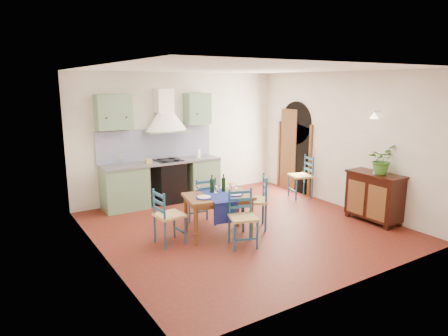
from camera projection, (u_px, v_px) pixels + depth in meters
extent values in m
plane|color=#4A170F|center=(243.00, 227.00, 7.27)|extent=(5.00, 5.00, 0.00)
cube|color=white|center=(180.00, 136.00, 9.04)|extent=(5.00, 0.04, 2.80)
cube|color=slate|center=(125.00, 188.00, 8.23)|extent=(0.90, 0.60, 0.88)
cube|color=slate|center=(201.00, 177.00, 9.17)|extent=(0.70, 0.60, 0.88)
cube|color=black|center=(169.00, 182.00, 8.75)|extent=(0.60, 0.58, 0.88)
cube|color=slate|center=(162.00, 162.00, 8.58)|extent=(2.60, 0.64, 0.04)
cube|color=silver|center=(124.00, 167.00, 8.14)|extent=(0.45, 0.40, 0.03)
cylinder|color=silver|center=(120.00, 158.00, 8.25)|extent=(0.02, 0.02, 0.26)
cube|color=black|center=(168.00, 160.00, 8.65)|extent=(0.55, 0.48, 0.02)
cube|color=black|center=(162.00, 200.00, 8.80)|extent=(2.60, 0.50, 0.08)
cube|color=#0A125E|center=(156.00, 144.00, 8.73)|extent=(2.65, 0.05, 0.68)
cube|color=slate|center=(114.00, 112.00, 7.96)|extent=(0.70, 0.34, 0.70)
cube|color=slate|center=(197.00, 109.00, 8.95)|extent=(0.55, 0.34, 0.70)
cone|color=white|center=(166.00, 122.00, 8.53)|extent=(0.96, 0.96, 0.40)
cube|color=white|center=(164.00, 101.00, 8.51)|extent=(0.36, 0.30, 0.50)
cube|color=white|center=(342.00, 140.00, 8.28)|extent=(0.04, 5.00, 2.80)
cube|color=black|center=(295.00, 157.00, 9.55)|extent=(0.03, 1.00, 1.65)
cylinder|color=black|center=(296.00, 123.00, 9.38)|extent=(0.03, 1.00, 1.00)
cube|color=brown|center=(310.00, 161.00, 9.09)|extent=(0.06, 0.06, 1.65)
cube|color=brown|center=(279.00, 154.00, 9.98)|extent=(0.06, 0.06, 1.65)
cube|color=brown|center=(288.00, 150.00, 9.69)|extent=(0.04, 0.55, 1.96)
cylinder|color=silver|center=(378.00, 111.00, 7.40)|extent=(0.15, 0.04, 0.04)
cone|color=#FFEDC6|center=(374.00, 115.00, 7.37)|extent=(0.16, 0.16, 0.12)
cube|color=white|center=(99.00, 167.00, 5.67)|extent=(0.04, 5.00, 2.80)
cube|color=white|center=(244.00, 69.00, 6.68)|extent=(5.00, 5.00, 0.01)
cube|color=brown|center=(218.00, 197.00, 6.77)|extent=(1.24, 0.95, 0.05)
cube|color=brown|center=(218.00, 200.00, 6.78)|extent=(1.11, 0.82, 0.08)
cylinder|color=brown|center=(196.00, 226.00, 6.40)|extent=(0.06, 0.06, 0.65)
cylinder|color=brown|center=(186.00, 214.00, 6.95)|extent=(0.06, 0.06, 0.65)
cylinder|color=brown|center=(251.00, 219.00, 6.73)|extent=(0.06, 0.06, 0.65)
cylinder|color=brown|center=(238.00, 208.00, 7.29)|extent=(0.06, 0.06, 0.65)
cube|color=navy|center=(219.00, 196.00, 6.72)|extent=(0.58, 0.90, 0.01)
cube|color=navy|center=(226.00, 212.00, 6.45)|extent=(0.41, 0.10, 0.38)
cylinder|color=navy|center=(204.00, 198.00, 6.58)|extent=(0.28, 0.28, 0.01)
cylinder|color=white|center=(204.00, 197.00, 6.58)|extent=(0.22, 0.22, 0.01)
cylinder|color=navy|center=(235.00, 194.00, 6.77)|extent=(0.28, 0.28, 0.01)
cylinder|color=white|center=(235.00, 194.00, 6.77)|extent=(0.22, 0.22, 0.01)
cylinder|color=black|center=(212.00, 184.00, 6.88)|extent=(0.07, 0.07, 0.32)
cylinder|color=black|center=(224.00, 183.00, 6.95)|extent=(0.07, 0.07, 0.32)
cylinder|color=white|center=(230.00, 189.00, 6.97)|extent=(0.05, 0.05, 0.10)
sphere|color=yellow|center=(230.00, 184.00, 6.95)|extent=(0.10, 0.10, 0.10)
cylinder|color=navy|center=(235.00, 237.00, 6.16)|extent=(0.04, 0.04, 0.46)
cylinder|color=navy|center=(229.00, 216.00, 6.46)|extent=(0.04, 0.04, 0.90)
cylinder|color=navy|center=(257.00, 235.00, 6.25)|extent=(0.04, 0.04, 0.46)
cylinder|color=navy|center=(251.00, 215.00, 6.54)|extent=(0.04, 0.04, 0.90)
cube|color=tan|center=(243.00, 218.00, 6.33)|extent=(0.53, 0.53, 0.04)
cube|color=navy|center=(240.00, 207.00, 6.47)|extent=(0.37, 0.15, 0.05)
cube|color=navy|center=(240.00, 200.00, 6.45)|extent=(0.37, 0.15, 0.05)
cube|color=navy|center=(240.00, 192.00, 6.42)|extent=(0.37, 0.15, 0.05)
cube|color=navy|center=(246.00, 239.00, 6.22)|extent=(0.35, 0.14, 0.03)
cylinder|color=navy|center=(207.00, 208.00, 7.60)|extent=(0.04, 0.04, 0.47)
cylinder|color=navy|center=(215.00, 202.00, 7.24)|extent=(0.04, 0.04, 0.91)
cylinder|color=navy|center=(189.00, 211.00, 7.44)|extent=(0.04, 0.04, 0.47)
cylinder|color=navy|center=(197.00, 205.00, 7.07)|extent=(0.04, 0.04, 0.91)
cube|color=tan|center=(202.00, 199.00, 7.31)|extent=(0.46, 0.46, 0.04)
cube|color=navy|center=(206.00, 195.00, 7.12)|extent=(0.39, 0.06, 0.05)
cube|color=navy|center=(206.00, 189.00, 7.10)|extent=(0.39, 0.06, 0.05)
cube|color=navy|center=(206.00, 182.00, 7.07)|extent=(0.39, 0.06, 0.05)
cube|color=navy|center=(198.00, 212.00, 7.53)|extent=(0.37, 0.06, 0.03)
cylinder|color=navy|center=(185.00, 231.00, 6.45)|extent=(0.04, 0.04, 0.47)
cylinder|color=navy|center=(165.00, 222.00, 6.19)|extent=(0.04, 0.04, 0.91)
cylinder|color=navy|center=(174.00, 224.00, 6.73)|extent=(0.04, 0.04, 0.47)
cylinder|color=navy|center=(154.00, 216.00, 6.48)|extent=(0.04, 0.04, 0.91)
cube|color=tan|center=(170.00, 215.00, 6.43)|extent=(0.45, 0.45, 0.04)
cube|color=navy|center=(159.00, 210.00, 6.30)|extent=(0.05, 0.39, 0.05)
cube|color=navy|center=(159.00, 202.00, 6.28)|extent=(0.05, 0.39, 0.05)
cube|color=navy|center=(159.00, 195.00, 6.25)|extent=(0.05, 0.39, 0.05)
cube|color=navy|center=(180.00, 230.00, 6.60)|extent=(0.05, 0.37, 0.03)
cylinder|color=navy|center=(242.00, 211.00, 7.37)|extent=(0.04, 0.04, 0.50)
cylinder|color=navy|center=(263.00, 199.00, 7.32)|extent=(0.04, 0.04, 0.98)
cylinder|color=navy|center=(243.00, 218.00, 6.98)|extent=(0.04, 0.04, 0.50)
cylinder|color=navy|center=(266.00, 205.00, 6.94)|extent=(0.04, 0.04, 0.98)
cube|color=tan|center=(254.00, 200.00, 7.12)|extent=(0.62, 0.62, 0.04)
cube|color=navy|center=(265.00, 193.00, 7.10)|extent=(0.23, 0.37, 0.05)
cube|color=navy|center=(265.00, 186.00, 7.07)|extent=(0.23, 0.37, 0.05)
cube|color=navy|center=(265.00, 179.00, 7.05)|extent=(0.23, 0.37, 0.05)
cube|color=navy|center=(243.00, 217.00, 7.19)|extent=(0.23, 0.35, 0.03)
cylinder|color=navy|center=(289.00, 186.00, 9.21)|extent=(0.04, 0.04, 0.49)
cylinder|color=navy|center=(305.00, 175.00, 9.27)|extent=(0.04, 0.04, 0.97)
cylinder|color=navy|center=(296.00, 190.00, 8.85)|extent=(0.04, 0.04, 0.49)
cylinder|color=navy|center=(312.00, 178.00, 8.90)|extent=(0.04, 0.04, 0.97)
cube|color=tan|center=(301.00, 176.00, 9.03)|extent=(0.56, 0.56, 0.04)
cube|color=navy|center=(309.00, 169.00, 9.05)|extent=(0.14, 0.40, 0.05)
cube|color=navy|center=(309.00, 164.00, 9.02)|extent=(0.14, 0.40, 0.05)
cube|color=navy|center=(309.00, 158.00, 9.00)|extent=(0.14, 0.40, 0.05)
cube|color=navy|center=(292.00, 190.00, 9.04)|extent=(0.14, 0.38, 0.03)
cube|color=black|center=(374.00, 196.00, 7.47)|extent=(0.45, 1.00, 0.82)
cube|color=black|center=(376.00, 174.00, 7.38)|extent=(0.50, 1.05, 0.04)
cube|color=brown|center=(377.00, 203.00, 7.17)|extent=(0.02, 0.38, 0.63)
cube|color=brown|center=(356.00, 197.00, 7.55)|extent=(0.02, 0.38, 0.63)
cube|color=black|center=(387.00, 228.00, 7.11)|extent=(0.08, 0.08, 0.08)
cube|color=black|center=(348.00, 214.00, 7.84)|extent=(0.08, 0.08, 0.08)
cube|color=black|center=(399.00, 224.00, 7.29)|extent=(0.08, 0.08, 0.08)
cube|color=black|center=(360.00, 211.00, 8.02)|extent=(0.08, 0.08, 0.08)
imported|color=#387023|center=(381.00, 160.00, 7.26)|extent=(0.60, 0.56, 0.53)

